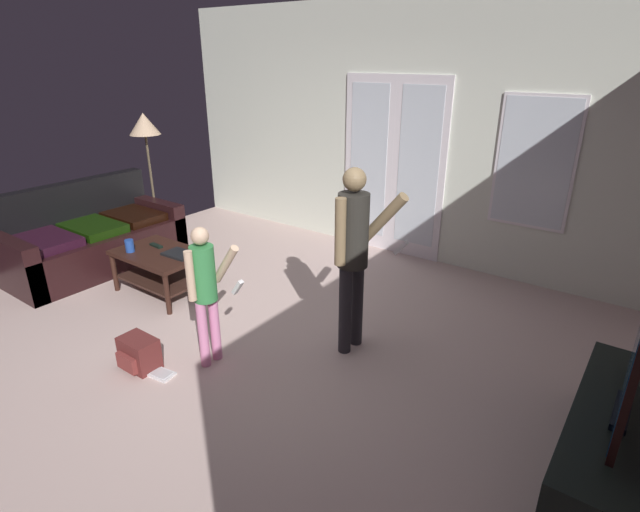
% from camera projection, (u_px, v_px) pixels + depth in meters
% --- Properties ---
extents(ground_plane, '(6.24, 5.43, 0.02)m').
position_uv_depth(ground_plane, '(235.00, 342.00, 4.18)').
color(ground_plane, '#C9ADA5').
extents(wall_back_with_doors, '(6.24, 0.09, 2.88)m').
position_uv_depth(wall_back_with_doors, '(397.00, 136.00, 5.62)').
color(wall_back_with_doors, silver).
rests_on(wall_back_with_doors, ground_plane).
extents(leather_couch, '(0.93, 1.87, 0.93)m').
position_uv_depth(leather_couch, '(92.00, 240.00, 5.56)').
color(leather_couch, black).
rests_on(leather_couch, ground_plane).
extents(coffee_table, '(0.92, 0.60, 0.44)m').
position_uv_depth(coffee_table, '(161.00, 263.00, 4.92)').
color(coffee_table, '#311A13').
rests_on(coffee_table, ground_plane).
extents(tv_stand, '(0.46, 1.47, 0.46)m').
position_uv_depth(tv_stand, '(611.00, 448.00, 2.73)').
color(tv_stand, black).
rests_on(tv_stand, ground_plane).
extents(flat_screen_tv, '(0.08, 0.99, 0.76)m').
position_uv_depth(flat_screen_tv, '(638.00, 354.00, 2.49)').
color(flat_screen_tv, black).
rests_on(flat_screen_tv, tv_stand).
extents(person_adult, '(0.51, 0.41, 1.51)m').
position_uv_depth(person_adult, '(354.00, 246.00, 3.75)').
color(person_adult, '#2A282D').
rests_on(person_adult, ground_plane).
extents(person_child, '(0.37, 0.30, 1.13)m').
position_uv_depth(person_child, '(205.00, 285.00, 3.64)').
color(person_child, pink).
rests_on(person_child, ground_plane).
extents(floor_lamp, '(0.38, 0.38, 1.59)m').
position_uv_depth(floor_lamp, '(145.00, 130.00, 6.15)').
color(floor_lamp, '#382F32').
rests_on(floor_lamp, ground_plane).
extents(backpack, '(0.30, 0.24, 0.25)m').
position_uv_depth(backpack, '(139.00, 353.00, 3.78)').
color(backpack, maroon).
rests_on(backpack, ground_plane).
extents(loose_keyboard, '(0.45, 0.19, 0.02)m').
position_uv_depth(loose_keyboard, '(150.00, 370.00, 3.78)').
color(loose_keyboard, white).
rests_on(loose_keyboard, ground_plane).
extents(laptop_closed, '(0.32, 0.23, 0.02)m').
position_uv_depth(laptop_closed, '(179.00, 254.00, 4.80)').
color(laptop_closed, black).
rests_on(laptop_closed, coffee_table).
extents(cup_near_edge, '(0.08, 0.08, 0.13)m').
position_uv_depth(cup_near_edge, '(130.00, 246.00, 4.86)').
color(cup_near_edge, '#21449A').
rests_on(cup_near_edge, coffee_table).
extents(tv_remote_black, '(0.17, 0.06, 0.02)m').
position_uv_depth(tv_remote_black, '(156.00, 246.00, 5.01)').
color(tv_remote_black, black).
rests_on(tv_remote_black, coffee_table).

